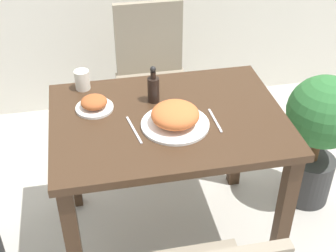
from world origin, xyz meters
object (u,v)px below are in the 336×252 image
object	(u,v)px
side_plate	(94,104)
drink_cup	(82,80)
sauce_bottle	(153,88)
food_plate	(175,117)
potted_plant_right	(320,129)
chair_far	(153,73)

from	to	relation	value
side_plate	drink_cup	distance (m)	0.19
drink_cup	sauce_bottle	distance (m)	0.35
sauce_bottle	food_plate	bearing A→B (deg)	-75.04
sauce_bottle	potted_plant_right	size ratio (longest dim) A/B	0.23
food_plate	chair_far	bearing A→B (deg)	86.85
food_plate	sauce_bottle	world-z (taller)	sauce_bottle
chair_far	side_plate	xyz separation A→B (m)	(-0.37, -0.66, 0.25)
drink_cup	potted_plant_right	world-z (taller)	drink_cup
side_plate	drink_cup	world-z (taller)	drink_cup
food_plate	side_plate	size ratio (longest dim) A/B	1.73
food_plate	sauce_bottle	distance (m)	0.21
chair_far	drink_cup	world-z (taller)	chair_far
food_plate	potted_plant_right	xyz separation A→B (m)	(0.80, 0.19, -0.31)
chair_far	food_plate	size ratio (longest dim) A/B	3.19
side_plate	potted_plant_right	world-z (taller)	side_plate
food_plate	sauce_bottle	size ratio (longest dim) A/B	1.63
chair_far	potted_plant_right	bearing A→B (deg)	-41.21
potted_plant_right	chair_far	bearing A→B (deg)	138.79
drink_cup	sauce_bottle	world-z (taller)	sauce_bottle
side_plate	sauce_bottle	xyz separation A→B (m)	(0.26, 0.01, 0.04)
sauce_bottle	side_plate	bearing A→B (deg)	-176.78
chair_far	side_plate	distance (m)	0.79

